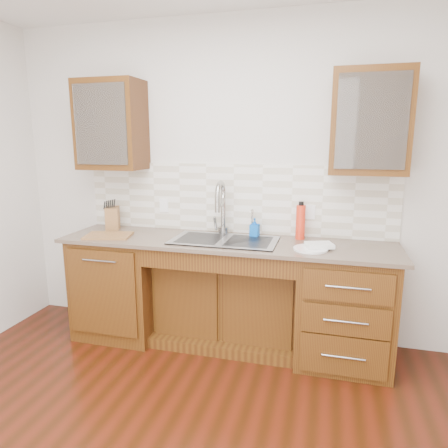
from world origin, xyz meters
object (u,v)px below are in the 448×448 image
(knife_block, at_px, (113,218))
(plate, at_px, (311,249))
(cutting_board, at_px, (108,236))
(water_bottle, at_px, (300,222))
(soap_bottle, at_px, (255,228))

(knife_block, bearing_deg, plate, -31.58)
(knife_block, relative_size, cutting_board, 0.54)
(water_bottle, height_order, cutting_board, water_bottle)
(plate, bearing_deg, water_bottle, 107.96)
(plate, relative_size, cutting_board, 0.68)
(cutting_board, bearing_deg, soap_bottle, 14.22)
(knife_block, bearing_deg, soap_bottle, -22.01)
(cutting_board, bearing_deg, plate, 0.44)
(plate, height_order, cutting_board, cutting_board)
(plate, xyz_separation_m, cutting_board, (-1.66, -0.01, 0.00))
(water_bottle, distance_m, cutting_board, 1.60)
(soap_bottle, relative_size, water_bottle, 0.57)
(soap_bottle, bearing_deg, knife_block, -173.34)
(soap_bottle, distance_m, plate, 0.56)
(soap_bottle, xyz_separation_m, water_bottle, (0.37, 0.03, 0.06))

